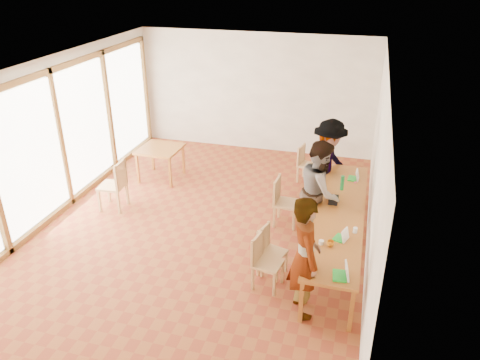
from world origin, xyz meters
name	(u,v)px	position (x,y,z in m)	size (l,w,h in m)	color
ground	(206,223)	(0.00, 0.00, 0.00)	(8.00, 8.00, 0.00)	brown
wall_back	(256,93)	(0.00, 4.00, 1.50)	(6.00, 0.10, 3.00)	white
wall_front	(76,291)	(0.00, -4.00, 1.50)	(6.00, 0.10, 3.00)	white
wall_right	(377,169)	(3.00, 0.00, 1.50)	(0.10, 8.00, 3.00)	white
window_wall	(59,136)	(-2.96, 0.00, 1.50)	(0.10, 8.00, 3.00)	white
ceiling	(200,65)	(0.00, 0.00, 3.02)	(6.00, 8.00, 0.04)	white
communal_table	(340,215)	(2.50, -0.24, 0.70)	(0.80, 4.00, 0.75)	#A45824
side_table	(160,151)	(-1.64, 1.63, 0.67)	(0.90, 0.90, 0.75)	#A45824
chair_near	(262,256)	(1.46, -1.52, 0.54)	(0.48, 0.48, 0.47)	tan
chair_mid	(268,245)	(1.46, -1.18, 0.51)	(0.48, 0.48, 0.44)	tan
chair_far	(282,196)	(1.39, 0.38, 0.58)	(0.46, 0.46, 0.50)	tan
chair_empty	(304,160)	(1.53, 2.38, 0.51)	(0.47, 0.47, 0.44)	tan
chair_spare	(116,180)	(-1.89, 0.09, 0.63)	(0.51, 0.51, 0.55)	tan
person_near	(305,257)	(2.14, -1.94, 0.93)	(0.67, 0.44, 1.85)	gray
person_mid	(320,191)	(2.11, 0.09, 0.93)	(0.91, 0.71, 1.87)	gray
person_far	(328,164)	(2.13, 1.33, 0.92)	(1.19, 0.68, 1.84)	gray
laptop_near	(343,273)	(2.67, -2.00, 0.81)	(0.24, 0.27, 0.22)	green
laptop_mid	(342,237)	(2.60, -1.07, 0.80)	(0.25, 0.27, 0.19)	green
laptop_far	(355,177)	(2.67, 1.13, 0.80)	(0.22, 0.25, 0.20)	green
yellow_mug	(330,243)	(2.44, -1.30, 0.79)	(0.11, 0.11, 0.09)	orange
green_bottle	(342,183)	(2.46, 0.62, 0.89)	(0.07, 0.07, 0.28)	#1B8239
clear_glass	(355,230)	(2.77, -0.83, 0.80)	(0.07, 0.07, 0.09)	silver
condiment_cup	(321,242)	(2.30, -1.28, 0.78)	(0.08, 0.08, 0.06)	white
pink_phone	(355,182)	(2.69, 1.01, 0.76)	(0.05, 0.10, 0.01)	#D74A5B
black_pouch	(333,200)	(2.36, 0.10, 0.80)	(0.16, 0.26, 0.09)	black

